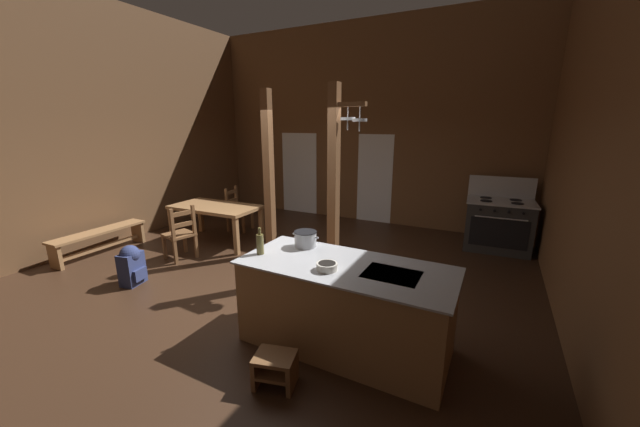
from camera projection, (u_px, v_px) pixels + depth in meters
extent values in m
cube|color=#382316|center=(263.00, 287.00, 5.09)|extent=(8.21, 8.72, 0.10)
cube|color=brown|center=(362.00, 125.00, 7.98)|extent=(8.21, 0.14, 4.49)
cube|color=brown|center=(85.00, 126.00, 6.16)|extent=(0.14, 8.72, 4.49)
cube|color=brown|center=(624.00, 129.00, 2.85)|extent=(0.14, 8.72, 4.49)
cube|color=white|center=(299.00, 173.00, 8.96)|extent=(1.00, 0.01, 2.05)
cube|color=white|center=(375.00, 179.00, 8.06)|extent=(0.84, 0.01, 2.05)
cube|color=#9E7044|center=(345.00, 307.00, 3.57)|extent=(2.11, 0.93, 0.90)
cube|color=#B7BABF|center=(345.00, 266.00, 3.45)|extent=(2.17, 0.99, 0.02)
cube|color=black|center=(392.00, 274.00, 3.24)|extent=(0.52, 0.41, 0.00)
cube|color=black|center=(359.00, 321.00, 4.04)|extent=(2.00, 0.06, 0.10)
cube|color=#2D2D2D|center=(498.00, 226.00, 6.37)|extent=(1.14, 0.81, 0.90)
cube|color=black|center=(498.00, 233.00, 6.04)|extent=(0.93, 0.06, 0.52)
cylinder|color=#B7BABF|center=(501.00, 218.00, 5.94)|extent=(0.83, 0.07, 0.02)
cube|color=#B7BABF|center=(501.00, 201.00, 6.25)|extent=(1.18, 0.86, 0.03)
cube|color=#B7BABF|center=(501.00, 187.00, 6.51)|extent=(1.14, 0.10, 0.40)
cylinder|color=black|center=(518.00, 203.00, 6.01)|extent=(0.21, 0.21, 0.01)
cylinder|color=black|center=(486.00, 201.00, 6.21)|extent=(0.21, 0.21, 0.01)
cylinder|color=black|center=(516.00, 200.00, 6.28)|extent=(0.21, 0.21, 0.01)
cylinder|color=black|center=(486.00, 198.00, 6.48)|extent=(0.21, 0.21, 0.01)
cylinder|color=black|center=(524.00, 214.00, 5.79)|extent=(0.05, 0.03, 0.04)
cylinder|color=black|center=(509.00, 212.00, 5.88)|extent=(0.05, 0.03, 0.04)
cylinder|color=black|center=(494.00, 211.00, 5.96)|extent=(0.05, 0.03, 0.04)
cylinder|color=black|center=(481.00, 210.00, 6.05)|extent=(0.05, 0.03, 0.04)
cube|color=brown|center=(334.00, 185.00, 5.03)|extent=(0.15, 0.15, 2.84)
cube|color=brown|center=(348.00, 104.00, 4.65)|extent=(0.55, 0.11, 0.06)
cylinder|color=#B7BABF|center=(348.00, 111.00, 4.67)|extent=(0.01, 0.01, 0.17)
cylinder|color=#B7BABF|center=(348.00, 119.00, 4.70)|extent=(0.22, 0.22, 0.04)
cylinder|color=#B7BABF|center=(348.00, 125.00, 4.72)|extent=(0.02, 0.02, 0.14)
cylinder|color=#B7BABF|center=(360.00, 111.00, 4.59)|extent=(0.01, 0.01, 0.19)
cylinder|color=#B7BABF|center=(360.00, 120.00, 4.61)|extent=(0.21, 0.21, 0.04)
cylinder|color=#B7BABF|center=(359.00, 126.00, 4.63)|extent=(0.02, 0.02, 0.14)
cube|color=brown|center=(269.00, 176.00, 5.88)|extent=(0.14, 0.14, 2.84)
cube|color=brown|center=(275.00, 357.00, 3.05)|extent=(0.42, 0.36, 0.04)
cube|color=brown|center=(259.00, 369.00, 3.12)|extent=(0.11, 0.28, 0.26)
cube|color=brown|center=(292.00, 374.00, 3.06)|extent=(0.11, 0.28, 0.26)
cube|color=brown|center=(275.00, 371.00, 3.09)|extent=(0.38, 0.35, 0.03)
cube|color=#9E7044|center=(215.00, 207.00, 6.70)|extent=(1.73, 0.95, 0.06)
cube|color=#9E7044|center=(201.00, 216.00, 7.46)|extent=(0.08, 0.08, 0.68)
cube|color=#9E7044|center=(261.00, 225.00, 6.81)|extent=(0.08, 0.08, 0.68)
cube|color=#9E7044|center=(172.00, 225.00, 6.78)|extent=(0.08, 0.08, 0.68)
cube|color=#9E7044|center=(236.00, 236.00, 6.13)|extent=(0.08, 0.08, 0.68)
cube|color=brown|center=(240.00, 211.00, 7.53)|extent=(0.50, 0.50, 0.04)
cube|color=brown|center=(252.00, 219.00, 7.71)|extent=(0.06, 0.06, 0.41)
cube|color=brown|center=(244.00, 224.00, 7.36)|extent=(0.06, 0.06, 0.41)
cube|color=brown|center=(237.00, 206.00, 7.75)|extent=(0.06, 0.06, 0.95)
cube|color=brown|center=(227.00, 210.00, 7.40)|extent=(0.06, 0.06, 0.95)
cube|color=brown|center=(231.00, 192.00, 7.48)|extent=(0.09, 0.38, 0.07)
cube|color=brown|center=(232.00, 201.00, 7.53)|extent=(0.09, 0.38, 0.07)
cube|color=brown|center=(179.00, 235.00, 5.94)|extent=(0.53, 0.53, 0.04)
cube|color=brown|center=(165.00, 247.00, 5.98)|extent=(0.06, 0.06, 0.41)
cube|color=brown|center=(185.00, 242.00, 6.26)|extent=(0.06, 0.06, 0.41)
cube|color=brown|center=(174.00, 237.00, 5.67)|extent=(0.06, 0.06, 0.95)
cube|color=brown|center=(195.00, 232.00, 5.95)|extent=(0.06, 0.06, 0.95)
cube|color=brown|center=(182.00, 213.00, 5.72)|extent=(0.12, 0.38, 0.07)
cube|color=brown|center=(183.00, 224.00, 5.77)|extent=(0.12, 0.38, 0.07)
cube|color=#9E7044|center=(99.00, 231.00, 6.14)|extent=(0.40, 1.62, 0.04)
cube|color=#9E7044|center=(55.00, 257.00, 5.55)|extent=(0.31, 0.07, 0.40)
cube|color=#9E7044|center=(138.00, 232.00, 6.85)|extent=(0.31, 0.07, 0.40)
cube|color=#9E7044|center=(102.00, 247.00, 6.22)|extent=(0.09, 1.41, 0.06)
cube|color=navy|center=(132.00, 269.00, 5.01)|extent=(0.28, 0.36, 0.48)
cube|color=navy|center=(140.00, 274.00, 5.00)|extent=(0.10, 0.23, 0.17)
cylinder|color=black|center=(130.00, 265.00, 5.14)|extent=(0.05, 0.05, 0.38)
cylinder|color=black|center=(120.00, 270.00, 4.96)|extent=(0.05, 0.05, 0.38)
sphere|color=navy|center=(130.00, 254.00, 4.96)|extent=(0.32, 0.32, 0.27)
cylinder|color=#B7BABF|center=(305.00, 239.00, 3.94)|extent=(0.25, 0.25, 0.17)
cylinder|color=black|center=(305.00, 232.00, 3.92)|extent=(0.26, 0.26, 0.01)
cylinder|color=#B7BABF|center=(295.00, 234.00, 3.99)|extent=(0.05, 0.02, 0.02)
cylinder|color=#B7BABF|center=(316.00, 238.00, 3.87)|extent=(0.05, 0.02, 0.02)
cylinder|color=silver|center=(327.00, 267.00, 3.32)|extent=(0.21, 0.21, 0.07)
cylinder|color=black|center=(327.00, 263.00, 3.31)|extent=(0.17, 0.17, 0.00)
cylinder|color=brown|center=(260.00, 244.00, 3.71)|extent=(0.08, 0.08, 0.22)
cylinder|color=brown|center=(259.00, 231.00, 3.67)|extent=(0.03, 0.03, 0.08)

